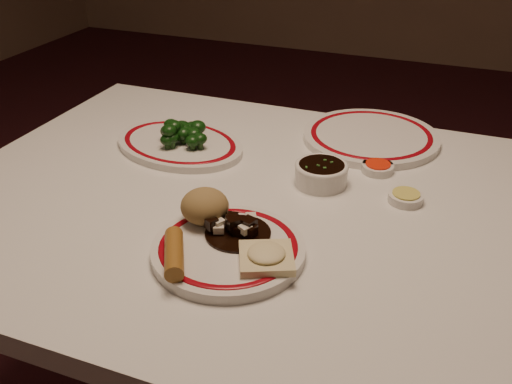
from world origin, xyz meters
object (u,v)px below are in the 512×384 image
at_px(main_plate, 228,249).
at_px(broccoli_plate, 180,144).
at_px(stirfry_heap, 236,228).
at_px(broccoli_pile, 181,131).
at_px(rice_mound, 205,206).
at_px(soy_bowl, 321,174).
at_px(spring_roll, 174,253).
at_px(dining_table, 259,239).
at_px(fried_wonton, 266,256).

bearing_deg(main_plate, broccoli_plate, 128.55).
bearing_deg(stirfry_heap, broccoli_pile, 130.84).
distance_m(main_plate, broccoli_plate, 0.41).
bearing_deg(rice_mound, broccoli_plate, 125.41).
bearing_deg(main_plate, soy_bowl, 75.15).
distance_m(spring_roll, broccoli_pile, 0.43).
bearing_deg(rice_mound, soy_bowl, 58.64).
bearing_deg(dining_table, spring_roll, -99.47).
height_order(main_plate, stirfry_heap, stirfry_heap).
relative_size(spring_roll, soy_bowl, 1.05).
distance_m(dining_table, spring_roll, 0.28).
xyz_separation_m(stirfry_heap, soy_bowl, (0.07, 0.24, -0.01)).
bearing_deg(spring_roll, fried_wonton, -7.62).
bearing_deg(main_plate, dining_table, 95.48).
height_order(rice_mound, fried_wonton, rice_mound).
bearing_deg(stirfry_heap, dining_table, 96.26).
relative_size(dining_table, stirfry_heap, 11.17).
height_order(rice_mound, spring_roll, rice_mound).
relative_size(main_plate, soy_bowl, 2.97).
distance_m(rice_mound, stirfry_heap, 0.07).
bearing_deg(main_plate, fried_wonton, -14.14).
bearing_deg(dining_table, stirfry_heap, -83.74).
bearing_deg(broccoli_pile, stirfry_heap, -49.16).
xyz_separation_m(dining_table, soy_bowl, (0.09, 0.10, 0.11)).
distance_m(spring_roll, soy_bowl, 0.37).
distance_m(spring_roll, fried_wonton, 0.14).
height_order(broccoli_plate, broccoli_pile, broccoli_pile).
relative_size(rice_mound, broccoli_plate, 0.23).
height_order(main_plate, rice_mound, rice_mound).
xyz_separation_m(main_plate, soy_bowl, (0.07, 0.28, 0.01)).
distance_m(stirfry_heap, broccoli_plate, 0.38).
xyz_separation_m(stirfry_heap, broccoli_pile, (-0.25, 0.29, 0.01)).
xyz_separation_m(broccoli_plate, broccoli_pile, (0.01, 0.00, 0.03)).
distance_m(dining_table, broccoli_plate, 0.30).
xyz_separation_m(broccoli_pile, soy_bowl, (0.32, -0.05, -0.02)).
xyz_separation_m(spring_roll, stirfry_heap, (0.06, 0.10, -0.00)).
xyz_separation_m(spring_roll, broccoli_pile, (-0.19, 0.39, 0.01)).
bearing_deg(spring_roll, dining_table, 51.98).
xyz_separation_m(main_plate, fried_wonton, (0.07, -0.02, 0.02)).
bearing_deg(broccoli_pile, dining_table, -31.35).
relative_size(broccoli_plate, broccoli_pile, 2.97).
xyz_separation_m(main_plate, rice_mound, (-0.06, 0.05, 0.04)).
bearing_deg(soy_bowl, stirfry_heap, -107.15).
bearing_deg(dining_table, fried_wonton, -66.23).
distance_m(broccoli_plate, broccoli_pile, 0.03).
bearing_deg(rice_mound, dining_table, 70.19).
relative_size(main_plate, rice_mound, 3.73).
bearing_deg(broccoli_pile, soy_bowl, -8.10).
height_order(dining_table, spring_roll, spring_roll).
distance_m(dining_table, stirfry_heap, 0.19).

